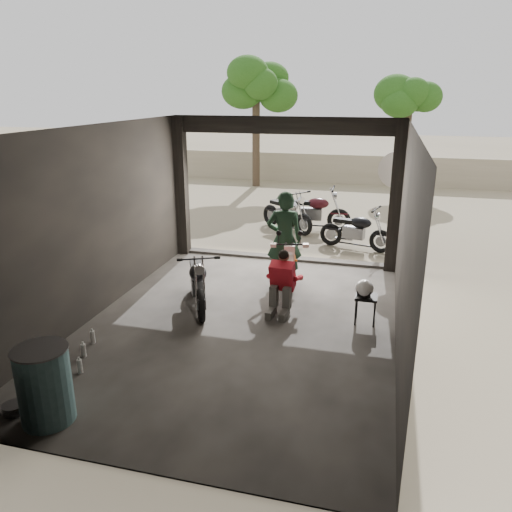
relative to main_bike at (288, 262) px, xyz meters
The scene contains 16 objects.
ground 1.96m from the main_bike, 103.38° to the right, with size 80.00×80.00×0.00m, color #7A6D56.
garage 1.55m from the main_bike, 108.72° to the right, with size 7.00×7.13×3.20m.
boundary_wall 12.17m from the main_bike, 92.05° to the left, with size 18.00×0.30×1.20m, color gray.
tree_left 11.72m from the main_bike, 107.86° to the left, with size 2.20×2.20×5.60m.
tree_right 12.76m from the main_bike, 79.00° to the left, with size 2.20×2.20×5.00m.
main_bike is the anchor object (origin of this frame).
left_bike 1.89m from the main_bike, 136.83° to the right, with size 0.66×1.61×1.09m, color black, non-canonical shape.
outside_bike_a 4.29m from the main_bike, 101.58° to the left, with size 0.70×1.71×1.15m, color black, non-canonical shape.
outside_bike_b 4.43m from the main_bike, 92.10° to the left, with size 0.74×1.80×1.21m, color #3E0F15, non-canonical shape.
outside_bike_c 3.13m from the main_bike, 69.32° to the left, with size 0.66×1.60×1.08m, color black, non-canonical shape.
rider 0.46m from the main_bike, 125.27° to the left, with size 0.69×0.46×1.90m, color black.
mechanic 1.23m from the main_bike, 84.52° to the right, with size 0.55×0.75×1.08m, color red, non-canonical shape.
stool 2.00m from the main_bike, 38.30° to the right, with size 0.36×0.36×0.50m.
helmet 1.98m from the main_bike, 39.66° to the right, with size 0.30×0.31×0.28m, color white.
oil_drum 5.19m from the main_bike, 111.37° to the right, with size 0.61×0.61×0.95m, color #467276.
sign_post 3.32m from the main_bike, 51.69° to the left, with size 0.82×0.08×2.46m.
Camera 1 is at (2.16, -7.20, 3.70)m, focal length 35.00 mm.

